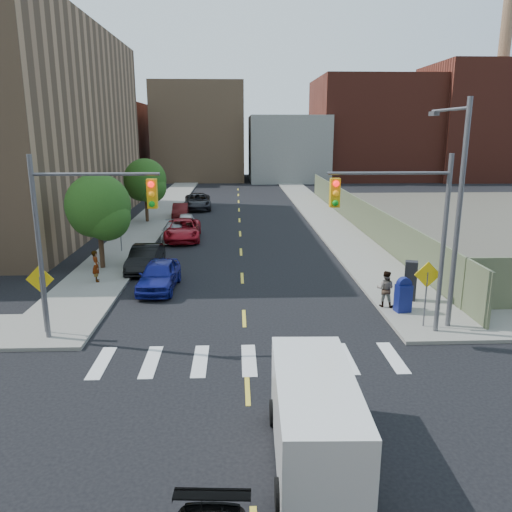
{
  "coord_description": "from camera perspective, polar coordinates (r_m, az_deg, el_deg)",
  "views": [
    {
      "loc": [
        -0.3,
        -12.01,
        7.8
      ],
      "look_at": [
        0.63,
        10.96,
        2.0
      ],
      "focal_mm": 35.0,
      "sensor_mm": 36.0,
      "label": 1
    }
  ],
  "objects": [
    {
      "name": "mailbox",
      "position": [
        22.52,
        16.48,
        -4.29
      ],
      "size": [
        0.71,
        0.59,
        1.55
      ],
      "rotation": [
        0.0,
        0.0,
        0.18
      ],
      "color": "navy",
      "rests_on": "sidewalk_ne"
    },
    {
      "name": "sidewalk_ne",
      "position": [
        54.66,
        6.21,
        5.96
      ],
      "size": [
        3.5,
        73.0,
        0.15
      ],
      "primitive_type": "cube",
      "color": "gray",
      "rests_on": "ground"
    },
    {
      "name": "bg_bldg_fareast",
      "position": [
        90.52,
        23.43,
        13.8
      ],
      "size": [
        14.0,
        16.0,
        18.0
      ],
      "primitive_type": "cube",
      "color": "#592319",
      "rests_on": "ground"
    },
    {
      "name": "pedestrian_west",
      "position": [
        27.14,
        -17.81,
        -1.1
      ],
      "size": [
        0.58,
        0.7,
        1.65
      ],
      "primitive_type": "imported",
      "rotation": [
        0.0,
        0.0,
        1.93
      ],
      "color": "gray",
      "rests_on": "sidewalk_nw"
    },
    {
      "name": "streetlight_ne",
      "position": [
        20.89,
        21.84,
        6.05
      ],
      "size": [
        0.25,
        3.7,
        9.0
      ],
      "color": "#59595E",
      "rests_on": "ground"
    },
    {
      "name": "signal_nw",
      "position": [
        19.17,
        -19.57,
        3.5
      ],
      "size": [
        4.59,
        0.3,
        7.0
      ],
      "color": "#59595E",
      "rests_on": "ground"
    },
    {
      "name": "parked_car_white",
      "position": [
        41.11,
        -8.02,
        3.95
      ],
      "size": [
        1.68,
        3.65,
        1.21
      ],
      "primitive_type": "imported",
      "rotation": [
        0.0,
        0.0,
        0.07
      ],
      "color": "silver",
      "rests_on": "ground"
    },
    {
      "name": "fence_north",
      "position": [
        41.73,
        11.48,
        4.85
      ],
      "size": [
        0.12,
        44.0,
        2.5
      ],
      "primitive_type": "cube",
      "color": "#6B714F",
      "rests_on": "ground"
    },
    {
      "name": "tree_west_near",
      "position": [
        29.41,
        -17.55,
        5.05
      ],
      "size": [
        3.66,
        3.64,
        5.52
      ],
      "color": "#332114",
      "rests_on": "ground"
    },
    {
      "name": "warn_sign_midwest",
      "position": [
        33.38,
        -15.29,
        3.64
      ],
      "size": [
        1.06,
        0.06,
        2.83
      ],
      "color": "#59595E",
      "rests_on": "ground"
    },
    {
      "name": "parked_car_grey",
      "position": [
        51.36,
        -6.69,
        6.22
      ],
      "size": [
        3.04,
        5.87,
        1.58
      ],
      "primitive_type": "imported",
      "rotation": [
        0.0,
        0.0,
        0.07
      ],
      "color": "black",
      "rests_on": "ground"
    },
    {
      "name": "bg_bldg_midwest",
      "position": [
        84.2,
        -6.39,
        13.88
      ],
      "size": [
        14.0,
        16.0,
        15.0
      ],
      "primitive_type": "cube",
      "color": "#8C6B4C",
      "rests_on": "ground"
    },
    {
      "name": "signal_ne",
      "position": [
        19.35,
        16.71,
        3.82
      ],
      "size": [
        4.59,
        0.3,
        7.0
      ],
      "color": "#59595E",
      "rests_on": "ground"
    },
    {
      "name": "parked_car_black",
      "position": [
        29.16,
        -12.52,
        -0.24
      ],
      "size": [
        1.69,
        4.41,
        1.43
      ],
      "primitive_type": "imported",
      "rotation": [
        0.0,
        0.0,
        -0.04
      ],
      "color": "black",
      "rests_on": "ground"
    },
    {
      "name": "bg_bldg_west",
      "position": [
        84.85,
        -17.55,
        12.31
      ],
      "size": [
        14.0,
        18.0,
        12.0
      ],
      "primitive_type": "cube",
      "color": "#592319",
      "rests_on": "ground"
    },
    {
      "name": "tree_west_far",
      "position": [
        43.95,
        -12.53,
        8.19
      ],
      "size": [
        3.66,
        3.64,
        5.52
      ],
      "color": "#332114",
      "rests_on": "ground"
    },
    {
      "name": "warn_sign_ne",
      "position": [
        20.8,
        18.95,
        -2.84
      ],
      "size": [
        1.06,
        0.06,
        2.83
      ],
      "color": "#59595E",
      "rests_on": "ground"
    },
    {
      "name": "payphone",
      "position": [
        24.09,
        17.22,
        -2.71
      ],
      "size": [
        0.66,
        0.6,
        1.85
      ],
      "primitive_type": "cube",
      "rotation": [
        0.0,
        0.0,
        -0.31
      ],
      "color": "black",
      "rests_on": "sidewalk_ne"
    },
    {
      "name": "pedestrian_east",
      "position": [
        22.92,
        14.56,
        -3.65
      ],
      "size": [
        0.97,
        0.88,
        1.64
      ],
      "primitive_type": "imported",
      "rotation": [
        0.0,
        0.0,
        2.76
      ],
      "color": "gray",
      "rests_on": "sidewalk_ne"
    },
    {
      "name": "warn_sign_nw",
      "position": [
        20.8,
        -23.39,
        -3.25
      ],
      "size": [
        1.06,
        0.06,
        2.83
      ],
      "color": "#59595E",
      "rests_on": "ground"
    },
    {
      "name": "bg_bldg_east",
      "position": [
        86.92,
        12.93,
        13.95
      ],
      "size": [
        18.0,
        18.0,
        16.0
      ],
      "primitive_type": "cube",
      "color": "#592319",
      "rests_on": "ground"
    },
    {
      "name": "parked_car_red",
      "position": [
        36.89,
        -8.36,
        2.99
      ],
      "size": [
        2.74,
        5.52,
        1.5
      ],
      "primitive_type": "imported",
      "rotation": [
        0.0,
        0.0,
        0.05
      ],
      "color": "maroon",
      "rests_on": "ground"
    },
    {
      "name": "ground",
      "position": [
        14.32,
        -0.78,
        -18.84
      ],
      "size": [
        160.0,
        160.0,
        0.0
      ],
      "primitive_type": "plane",
      "color": "black",
      "rests_on": "ground"
    },
    {
      "name": "parked_car_blue",
      "position": [
        25.54,
        -11.02,
        -2.14
      ],
      "size": [
        1.97,
        4.47,
        1.49
      ],
      "primitive_type": "imported",
      "rotation": [
        0.0,
        0.0,
        -0.05
      ],
      "color": "navy",
      "rests_on": "ground"
    },
    {
      "name": "parked_car_maroon",
      "position": [
        46.35,
        -8.63,
        5.13
      ],
      "size": [
        1.59,
        4.01,
        1.3
      ],
      "primitive_type": "imported",
      "rotation": [
        0.0,
        0.0,
        0.06
      ],
      "color": "#440D0E",
      "rests_on": "ground"
    },
    {
      "name": "bg_bldg_center",
      "position": [
        82.48,
        3.54,
        12.19
      ],
      "size": [
        12.0,
        16.0,
        10.0
      ],
      "primitive_type": "cube",
      "color": "gray",
      "rests_on": "ground"
    },
    {
      "name": "parked_car_silver",
      "position": [
        36.9,
        -9.35,
        2.74
      ],
      "size": [
        2.02,
        4.35,
        1.23
      ],
      "primitive_type": "imported",
      "rotation": [
        0.0,
        0.0,
        0.07
      ],
      "color": "#A1A4A8",
      "rests_on": "ground"
    },
    {
      "name": "cargo_van",
      "position": [
        12.68,
        6.65,
        -17.51
      ],
      "size": [
        2.15,
        4.9,
        2.22
      ],
      "rotation": [
        0.0,
        0.0,
        -0.03
      ],
      "color": "silver",
      "rests_on": "ground"
    },
    {
      "name": "sidewalk_nw",
      "position": [
        54.57,
        -10.19,
        5.8
      ],
      "size": [
        3.5,
        73.0,
        0.15
      ],
      "primitive_type": "cube",
      "color": "gray",
      "rests_on": "ground"
    },
    {
      "name": "smokestack",
      "position": [
        92.48,
        26.07,
        16.64
      ],
      "size": [
        1.8,
        1.8,
        28.0
      ],
      "primitive_type": "cylinder",
      "color": "#8C6B4C",
      "rests_on": "ground"
    }
  ]
}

